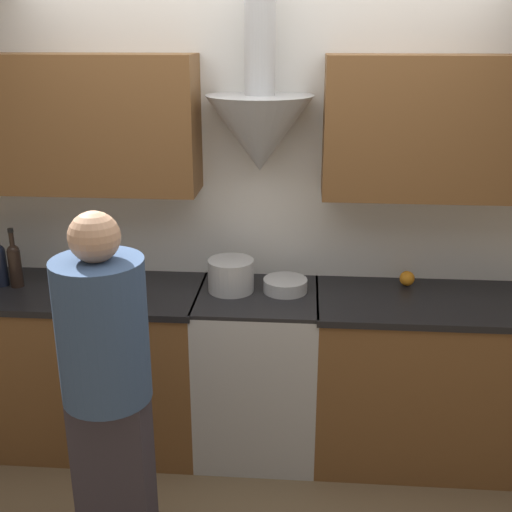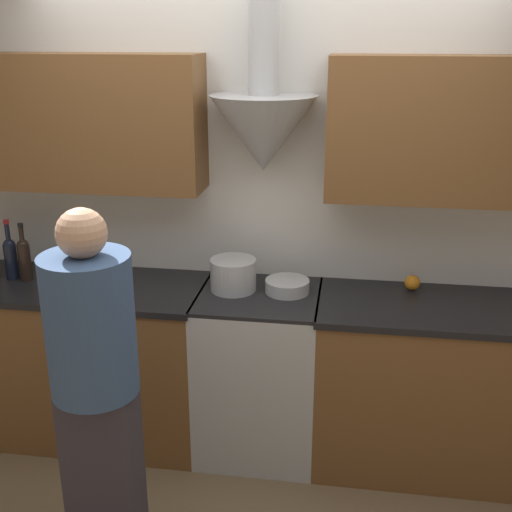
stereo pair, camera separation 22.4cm
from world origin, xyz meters
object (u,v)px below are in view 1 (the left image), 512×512
Objects in this scene: stove_range at (257,372)px; mixing_bowl at (285,285)px; stock_pot at (231,275)px; person_foreground_left at (108,391)px; wine_bottle_3 at (0,262)px; orange_fruit at (407,278)px; wine_bottle_4 at (15,263)px.

mixing_bowl is (0.15, 0.05, 0.50)m from stove_range.
stock_pot reaches higher than stove_range.
person_foreground_left is at bearing -118.79° from stove_range.
mixing_bowl is at bearing 19.63° from stove_range.
wine_bottle_3 reaches higher than stove_range.
stock_pot is 1.04× the size of mixing_bowl.
stock_pot is 0.15× the size of person_foreground_left.
stove_range is 2.74× the size of wine_bottle_3.
mixing_bowl is 0.14× the size of person_foreground_left.
mixing_bowl is 2.88× the size of orange_fruit.
person_foreground_left is at bearing -139.36° from orange_fruit.
person_foreground_left is at bearing -50.68° from wine_bottle_4.
wine_bottle_3 is 1.40× the size of stock_pot.
wine_bottle_4 is (0.09, -0.01, 0.00)m from wine_bottle_3.
wine_bottle_3 is 2.22m from orange_fruit.
person_foreground_left is (-0.67, -1.01, -0.07)m from mixing_bowl.
wine_bottle_4 reaches higher than mixing_bowl.
stove_range is 0.52m from mixing_bowl.
orange_fruit is at bearing 11.54° from mixing_bowl.
stove_range is 1.45m from wine_bottle_4.
stove_range is 1.52m from wine_bottle_3.
mixing_bowl is at bearing 1.68° from wine_bottle_4.
wine_bottle_3 is 1.26m from stock_pot.
wine_bottle_4 is 2.13m from orange_fruit.
stock_pot is (1.17, 0.03, -0.05)m from wine_bottle_4.
stock_pot is (-0.15, 0.04, 0.55)m from stove_range.
stock_pot is at bearing -177.99° from mixing_bowl.
mixing_bowl reaches higher than stove_range.
mixing_bowl is at bearing 56.37° from person_foreground_left.
wine_bottle_4 is 1.17m from stock_pot.
wine_bottle_3 is at bearing -178.76° from mixing_bowl.
wine_bottle_3 is 1.55m from mixing_bowl.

